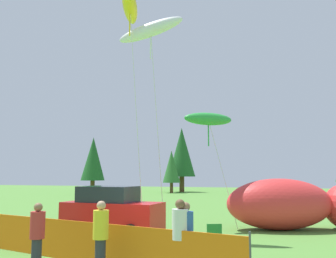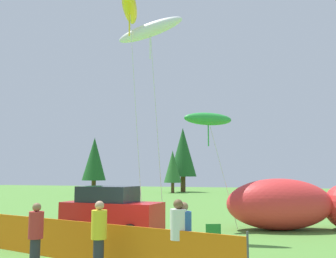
{
  "view_description": "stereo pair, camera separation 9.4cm",
  "coord_description": "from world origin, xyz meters",
  "px_view_note": "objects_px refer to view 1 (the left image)",
  "views": [
    {
      "loc": [
        5.04,
        -12.09,
        2.46
      ],
      "look_at": [
        -0.97,
        5.87,
        4.77
      ],
      "focal_mm": 40.0,
      "sensor_mm": 36.0,
      "label": 1
    },
    {
      "loc": [
        5.13,
        -12.06,
        2.46
      ],
      "look_at": [
        -0.97,
        5.87,
        4.77
      ],
      "focal_mm": 40.0,
      "sensor_mm": 36.0,
      "label": 2
    }
  ],
  "objects_px": {
    "spectator_in_blue_shirt": "(37,234)",
    "kite_green_fish": "(208,119)",
    "spectator_in_grey_shirt": "(101,234)",
    "folding_chair": "(214,235)",
    "inflatable_cat": "(295,206)",
    "spectator_in_white_shirt": "(180,234)",
    "kite_yellow_hero": "(130,7)",
    "kite_white_ghost": "(151,30)",
    "parked_car": "(111,211)",
    "spectator_in_yellow_shirt": "(186,235)"
  },
  "relations": [
    {
      "from": "inflatable_cat",
      "to": "spectator_in_blue_shirt",
      "type": "height_order",
      "value": "inflatable_cat"
    },
    {
      "from": "spectator_in_blue_shirt",
      "to": "kite_yellow_hero",
      "type": "height_order",
      "value": "kite_yellow_hero"
    },
    {
      "from": "spectator_in_grey_shirt",
      "to": "kite_white_ghost",
      "type": "xyz_separation_m",
      "value": [
        -1.01,
        5.97,
        7.7
      ]
    },
    {
      "from": "spectator_in_yellow_shirt",
      "to": "spectator_in_grey_shirt",
      "type": "xyz_separation_m",
      "value": [
        -2.07,
        -0.51,
        0.01
      ]
    },
    {
      "from": "parked_car",
      "to": "spectator_in_blue_shirt",
      "type": "relative_size",
      "value": 2.39
    },
    {
      "from": "folding_chair",
      "to": "spectator_in_yellow_shirt",
      "type": "xyz_separation_m",
      "value": [
        -0.05,
        -3.13,
        0.46
      ]
    },
    {
      "from": "parked_car",
      "to": "kite_yellow_hero",
      "type": "distance_m",
      "value": 8.69
    },
    {
      "from": "folding_chair",
      "to": "inflatable_cat",
      "type": "distance_m",
      "value": 6.37
    },
    {
      "from": "kite_yellow_hero",
      "to": "kite_white_ghost",
      "type": "height_order",
      "value": "kite_yellow_hero"
    },
    {
      "from": "spectator_in_grey_shirt",
      "to": "spectator_in_blue_shirt",
      "type": "distance_m",
      "value": 1.69
    },
    {
      "from": "folding_chair",
      "to": "spectator_in_white_shirt",
      "type": "xyz_separation_m",
      "value": [
        -0.16,
        -3.25,
        0.5
      ]
    },
    {
      "from": "spectator_in_grey_shirt",
      "to": "kite_green_fish",
      "type": "distance_m",
      "value": 9.71
    },
    {
      "from": "kite_yellow_hero",
      "to": "spectator_in_blue_shirt",
      "type": "bearing_deg",
      "value": -88.85
    },
    {
      "from": "inflatable_cat",
      "to": "spectator_in_white_shirt",
      "type": "distance_m",
      "value": 9.46
    },
    {
      "from": "spectator_in_white_shirt",
      "to": "spectator_in_blue_shirt",
      "type": "relative_size",
      "value": 1.07
    },
    {
      "from": "parked_car",
      "to": "kite_green_fish",
      "type": "relative_size",
      "value": 0.76
    },
    {
      "from": "inflatable_cat",
      "to": "kite_white_ghost",
      "type": "relative_size",
      "value": 0.69
    },
    {
      "from": "spectator_in_blue_shirt",
      "to": "kite_white_ghost",
      "type": "relative_size",
      "value": 0.18
    },
    {
      "from": "inflatable_cat",
      "to": "kite_green_fish",
      "type": "xyz_separation_m",
      "value": [
        -3.77,
        -0.7,
        4.03
      ]
    },
    {
      "from": "folding_chair",
      "to": "kite_yellow_hero",
      "type": "bearing_deg",
      "value": 45.2
    },
    {
      "from": "spectator_in_yellow_shirt",
      "to": "spectator_in_grey_shirt",
      "type": "distance_m",
      "value": 2.13
    },
    {
      "from": "parked_car",
      "to": "inflatable_cat",
      "type": "relative_size",
      "value": 0.63
    },
    {
      "from": "spectator_in_blue_shirt",
      "to": "kite_green_fish",
      "type": "bearing_deg",
      "value": 74.31
    },
    {
      "from": "parked_car",
      "to": "spectator_in_blue_shirt",
      "type": "height_order",
      "value": "parked_car"
    },
    {
      "from": "spectator_in_yellow_shirt",
      "to": "kite_yellow_hero",
      "type": "height_order",
      "value": "kite_yellow_hero"
    },
    {
      "from": "folding_chair",
      "to": "spectator_in_blue_shirt",
      "type": "xyz_separation_m",
      "value": [
        -3.79,
        -3.94,
        0.43
      ]
    },
    {
      "from": "kite_green_fish",
      "to": "kite_yellow_hero",
      "type": "bearing_deg",
      "value": -129.03
    },
    {
      "from": "spectator_in_blue_shirt",
      "to": "kite_yellow_hero",
      "type": "xyz_separation_m",
      "value": [
        -0.12,
        5.78,
        8.69
      ]
    },
    {
      "from": "spectator_in_yellow_shirt",
      "to": "kite_yellow_hero",
      "type": "bearing_deg",
      "value": 127.76
    },
    {
      "from": "spectator_in_white_shirt",
      "to": "spectator_in_grey_shirt",
      "type": "bearing_deg",
      "value": -168.61
    },
    {
      "from": "folding_chair",
      "to": "spectator_in_white_shirt",
      "type": "height_order",
      "value": "spectator_in_white_shirt"
    },
    {
      "from": "inflatable_cat",
      "to": "spectator_in_grey_shirt",
      "type": "height_order",
      "value": "inflatable_cat"
    },
    {
      "from": "parked_car",
      "to": "kite_green_fish",
      "type": "distance_m",
      "value": 6.24
    },
    {
      "from": "spectator_in_grey_shirt",
      "to": "kite_green_fish",
      "type": "height_order",
      "value": "kite_green_fish"
    },
    {
      "from": "spectator_in_yellow_shirt",
      "to": "kite_white_ghost",
      "type": "height_order",
      "value": "kite_white_ghost"
    },
    {
      "from": "spectator_in_grey_shirt",
      "to": "kite_white_ghost",
      "type": "distance_m",
      "value": 9.8
    },
    {
      "from": "inflatable_cat",
      "to": "kite_yellow_hero",
      "type": "bearing_deg",
      "value": -168.67
    },
    {
      "from": "spectator_in_grey_shirt",
      "to": "kite_yellow_hero",
      "type": "relative_size",
      "value": 0.18
    },
    {
      "from": "kite_white_ghost",
      "to": "spectator_in_blue_shirt",
      "type": "bearing_deg",
      "value": -95.97
    },
    {
      "from": "spectator_in_grey_shirt",
      "to": "kite_green_fish",
      "type": "bearing_deg",
      "value": 84.27
    },
    {
      "from": "inflatable_cat",
      "to": "spectator_in_blue_shirt",
      "type": "distance_m",
      "value": 11.63
    },
    {
      "from": "spectator_in_white_shirt",
      "to": "spectator_in_yellow_shirt",
      "type": "bearing_deg",
      "value": 46.84
    },
    {
      "from": "kite_yellow_hero",
      "to": "kite_white_ghost",
      "type": "relative_size",
      "value": 1.07
    },
    {
      "from": "spectator_in_grey_shirt",
      "to": "spectator_in_white_shirt",
      "type": "bearing_deg",
      "value": 11.39
    },
    {
      "from": "kite_green_fish",
      "to": "parked_car",
      "type": "bearing_deg",
      "value": -136.21
    },
    {
      "from": "inflatable_cat",
      "to": "parked_car",
      "type": "bearing_deg",
      "value": -171.54
    },
    {
      "from": "parked_car",
      "to": "folding_chair",
      "type": "xyz_separation_m",
      "value": [
        4.64,
        -1.87,
        -0.46
      ]
    },
    {
      "from": "inflatable_cat",
      "to": "kite_green_fish",
      "type": "bearing_deg",
      "value": 170.08
    },
    {
      "from": "parked_car",
      "to": "spectator_in_white_shirt",
      "type": "xyz_separation_m",
      "value": [
        4.47,
        -5.12,
        0.04
      ]
    },
    {
      "from": "spectator_in_white_shirt",
      "to": "kite_white_ghost",
      "type": "bearing_deg",
      "value": 118.05
    }
  ]
}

